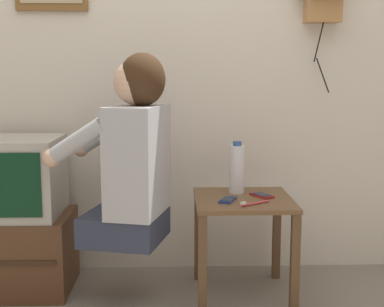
{
  "coord_description": "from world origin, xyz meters",
  "views": [
    {
      "loc": [
        0.01,
        -1.77,
        1.11
      ],
      "look_at": [
        0.09,
        0.75,
        0.74
      ],
      "focal_mm": 50.0,
      "sensor_mm": 36.0,
      "label": 1
    }
  ],
  "objects_px": {
    "person": "(133,154)",
    "television": "(14,177)",
    "cell_phone_spare": "(262,195)",
    "water_bottle": "(237,169)",
    "toothbrush": "(253,203)",
    "cell_phone_held": "(228,200)"
  },
  "relations": [
    {
      "from": "cell_phone_held",
      "to": "toothbrush",
      "type": "xyz_separation_m",
      "value": [
        0.11,
        -0.08,
        0.0
      ]
    },
    {
      "from": "person",
      "to": "toothbrush",
      "type": "xyz_separation_m",
      "value": [
        0.56,
        -0.07,
        -0.23
      ]
    },
    {
      "from": "cell_phone_held",
      "to": "water_bottle",
      "type": "height_order",
      "value": "water_bottle"
    },
    {
      "from": "cell_phone_spare",
      "to": "water_bottle",
      "type": "xyz_separation_m",
      "value": [
        -0.12,
        0.09,
        0.12
      ]
    },
    {
      "from": "television",
      "to": "water_bottle",
      "type": "bearing_deg",
      "value": -0.46
    },
    {
      "from": "television",
      "to": "cell_phone_spare",
      "type": "bearing_deg",
      "value": -4.44
    },
    {
      "from": "television",
      "to": "water_bottle",
      "type": "distance_m",
      "value": 1.13
    },
    {
      "from": "water_bottle",
      "to": "television",
      "type": "bearing_deg",
      "value": 179.54
    },
    {
      "from": "television",
      "to": "toothbrush",
      "type": "distance_m",
      "value": 1.21
    },
    {
      "from": "television",
      "to": "water_bottle",
      "type": "height_order",
      "value": "television"
    },
    {
      "from": "person",
      "to": "television",
      "type": "bearing_deg",
      "value": 86.64
    },
    {
      "from": "cell_phone_spare",
      "to": "television",
      "type": "bearing_deg",
      "value": 144.59
    },
    {
      "from": "television",
      "to": "cell_phone_spare",
      "type": "distance_m",
      "value": 1.26
    },
    {
      "from": "cell_phone_held",
      "to": "cell_phone_spare",
      "type": "relative_size",
      "value": 1.0
    },
    {
      "from": "television",
      "to": "water_bottle",
      "type": "xyz_separation_m",
      "value": [
        1.13,
        -0.01,
        0.04
      ]
    },
    {
      "from": "toothbrush",
      "to": "water_bottle",
      "type": "bearing_deg",
      "value": -23.69
    },
    {
      "from": "person",
      "to": "water_bottle",
      "type": "relative_size",
      "value": 3.35
    },
    {
      "from": "cell_phone_held",
      "to": "cell_phone_spare",
      "type": "xyz_separation_m",
      "value": [
        0.18,
        0.09,
        0.0
      ]
    },
    {
      "from": "cell_phone_held",
      "to": "cell_phone_spare",
      "type": "distance_m",
      "value": 0.2
    },
    {
      "from": "cell_phone_held",
      "to": "cell_phone_spare",
      "type": "height_order",
      "value": "same"
    },
    {
      "from": "television",
      "to": "toothbrush",
      "type": "relative_size",
      "value": 3.18
    },
    {
      "from": "person",
      "to": "cell_phone_held",
      "type": "xyz_separation_m",
      "value": [
        0.45,
        0.01,
        -0.23
      ]
    }
  ]
}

